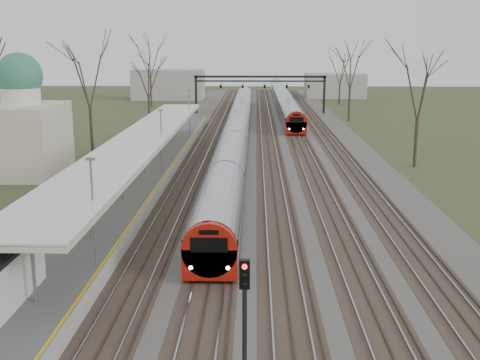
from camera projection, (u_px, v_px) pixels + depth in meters
The scene contains 10 objects.
track_bed at pixel (262, 143), 67.55m from camera, with size 24.00×160.00×0.22m.
platform at pixel (153, 171), 50.62m from camera, with size 3.50×69.00×1.00m, color #9E9B93.
canopy at pixel (142, 139), 45.47m from camera, with size 4.10×50.00×3.11m.
dome_building at pixel (4, 132), 50.72m from camera, with size 10.00×8.00×10.30m.
signal_gantry at pixel (260, 83), 95.71m from camera, with size 21.00×0.59×6.08m.
tree_west_far at pixel (88, 74), 59.40m from camera, with size 5.50×5.50×11.33m.
tree_east_far at pixel (419, 87), 52.93m from camera, with size 5.00×5.00×10.30m.
train_near at pixel (238, 126), 71.14m from camera, with size 2.62×90.21×3.05m.
train_far at pixel (283, 98), 108.79m from camera, with size 2.62×75.21×3.05m.
signal_post at pixel (245, 298), 19.90m from camera, with size 0.35×0.45×4.10m.
Camera 1 is at (-0.42, -11.83, 10.93)m, focal length 45.00 mm.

